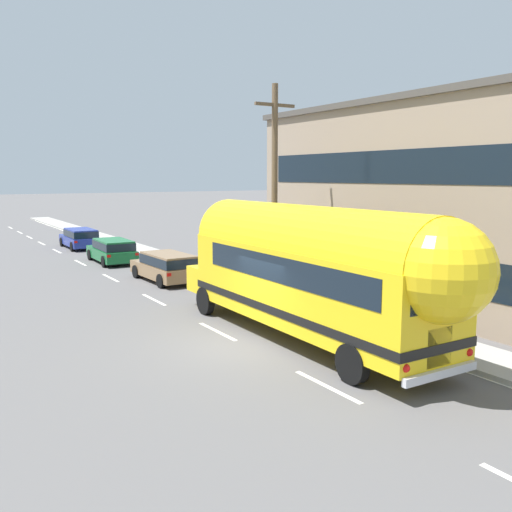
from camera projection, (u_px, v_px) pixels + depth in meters
The scene contains 9 objects.
ground_plane at pixel (244, 345), 16.43m from camera, with size 300.00×300.00×0.00m, color #565454.
lane_markings at pixel (159, 273), 28.70m from camera, with size 3.81×80.00×0.01m.
sidewalk_slab at pixel (222, 276), 27.27m from camera, with size 2.03×90.00×0.15m, color #9E9B93.
roadside_building at pixel (512, 201), 23.04m from camera, with size 13.45×17.59×7.84m.
utility_pole at pixel (275, 190), 21.83m from camera, with size 1.80×0.24×8.50m.
painted_bus at pixel (315, 268), 16.20m from camera, with size 2.69×12.50×4.12m.
car_lead at pixel (167, 265), 26.15m from camera, with size 2.00×4.44×1.37m.
car_second at pixel (113, 249), 31.80m from camera, with size 2.02×4.54×1.37m.
car_third at pixel (80, 237), 38.22m from camera, with size 1.96×4.58×1.37m.
Camera 1 is at (-8.12, -13.65, 4.98)m, focal length 38.82 mm.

